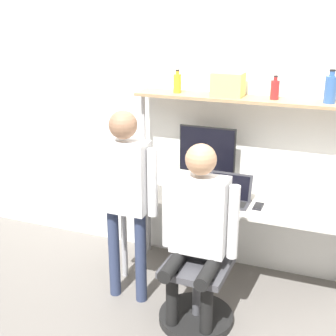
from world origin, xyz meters
TOP-DOWN VIEW (x-y plane):
  - ground_plane at (0.00, 0.00)m, footprint 12.00×12.00m
  - wall_back at (0.00, 0.68)m, footprint 8.00×0.06m
  - desk at (0.00, 0.34)m, footprint 1.95×0.63m
  - shelf_unit at (0.00, 0.50)m, footprint 1.85×0.28m
  - monitor at (-0.32, 0.49)m, footprint 0.49×0.18m
  - laptop at (-0.06, 0.27)m, footprint 0.35×0.22m
  - cell_phone at (0.19, 0.24)m, footprint 0.07×0.15m
  - office_chair at (-0.13, -0.25)m, footprint 0.56×0.56m
  - person_seated at (-0.13, -0.30)m, footprint 0.56×0.47m
  - person_standing at (-0.75, -0.20)m, footprint 0.53×0.21m
  - bottle_red at (0.21, 0.50)m, footprint 0.07×0.07m
  - bottle_blue at (0.61, 0.50)m, footprint 0.09×0.09m
  - bottle_amber at (-0.59, 0.50)m, footprint 0.06×0.06m
  - storage_box at (-0.16, 0.50)m, footprint 0.25×0.19m

SIDE VIEW (x-z plane):
  - ground_plane at x=0.00m, z-range 0.00..0.00m
  - office_chair at x=-0.13m, z-range -0.18..0.76m
  - desk at x=0.00m, z-range 0.31..1.08m
  - cell_phone at x=0.19m, z-range 0.77..0.78m
  - person_seated at x=-0.13m, z-range 0.13..1.51m
  - laptop at x=-0.06m, z-range 0.72..0.94m
  - person_standing at x=-0.75m, z-range 0.20..1.75m
  - monitor at x=-0.32m, z-range 0.81..1.35m
  - wall_back at x=0.00m, z-range 0.00..2.70m
  - shelf_unit at x=0.00m, z-range 0.59..2.16m
  - bottle_red at x=0.21m, z-range 1.56..1.74m
  - bottle_amber at x=-0.59m, z-range 1.56..1.75m
  - storage_box at x=-0.16m, z-range 1.57..1.76m
  - bottle_blue at x=0.61m, z-range 1.55..1.80m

